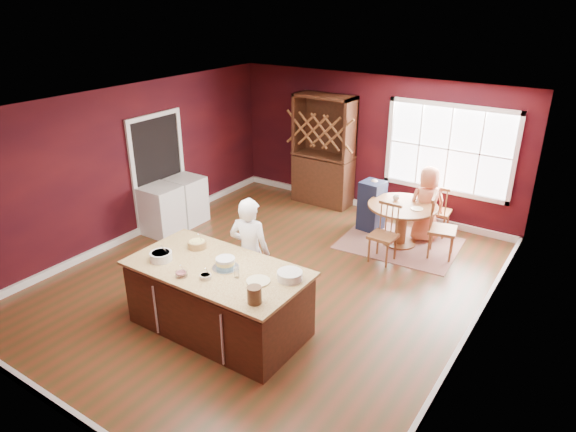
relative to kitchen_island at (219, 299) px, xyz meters
The scene contains 28 objects.
room_shell 1.67m from the kitchen_island, 96.67° to the left, with size 7.00×7.00×7.00m.
window 5.15m from the kitchen_island, 74.60° to the left, with size 2.36×0.10×1.66m, color white, non-canonical shape.
doorway 3.75m from the kitchen_island, 147.62° to the left, with size 0.08×1.26×2.13m, color white, non-canonical shape.
kitchen_island is the anchor object (origin of this frame).
dining_table 3.80m from the kitchen_island, 74.45° to the left, with size 1.20×1.20×0.75m.
baker 0.81m from the kitchen_island, 92.87° to the left, with size 0.59×0.39×1.61m, color white.
layer_cake 0.56m from the kitchen_island, 22.60° to the left, with size 0.34×0.34×0.14m, color silver, non-canonical shape.
bowl_blue 0.94m from the kitchen_island, 160.55° to the right, with size 0.29×0.29×0.11m, color white.
bowl_yellow 0.83m from the kitchen_island, 155.14° to the left, with size 0.26×0.26×0.10m, color olive.
bowl_pink 0.69m from the kitchen_island, 116.76° to the right, with size 0.16×0.16×0.06m, color silver.
bowl_olive 0.59m from the kitchen_island, 75.82° to the right, with size 0.15×0.15×0.05m, color beige.
drinking_glass 0.67m from the kitchen_island, ahead, with size 0.07×0.07×0.14m, color silver.
dinner_plate 0.81m from the kitchen_island, ahead, with size 0.29×0.29×0.02m, color beige.
white_tub 1.11m from the kitchen_island, 15.56° to the left, with size 0.31×0.31×0.11m, color white.
stoneware_crock 1.12m from the kitchen_island, 23.18° to the right, with size 0.17×0.17×0.20m, color brown.
toy_figurine 0.94m from the kitchen_island, 16.13° to the right, with size 0.05×0.05×0.09m, color #FFF618, non-canonical shape.
rug 3.82m from the kitchen_island, 74.45° to the left, with size 1.98×1.53×0.01m, color brown.
chair_east 4.01m from the kitchen_island, 63.98° to the left, with size 0.45×0.43×1.08m, color brown, non-canonical shape.
chair_south 3.08m from the kitchen_island, 70.83° to the left, with size 0.42×0.40×1.00m, color brown, non-canonical shape.
chair_north 4.64m from the kitchen_island, 72.19° to the left, with size 0.42×0.40×0.99m, color brown, non-canonical shape.
seated_woman 4.29m from the kitchen_island, 72.40° to the left, with size 0.67×0.44×1.37m, color #CC714B.
high_chair 3.96m from the kitchen_island, 85.48° to the left, with size 0.40×0.40×0.98m, color #17223A, non-canonical shape.
toddler 4.04m from the kitchen_island, 86.17° to the left, with size 0.18×0.14×0.26m, color #8CA5BF, non-canonical shape.
table_plate 3.84m from the kitchen_island, 70.32° to the left, with size 0.21×0.21×0.02m, color beige.
table_cup 3.90m from the kitchen_island, 77.62° to the left, with size 0.12×0.12×0.09m, color silver.
hutch 4.79m from the kitchen_island, 103.62° to the left, with size 1.24×0.52×2.27m, color black.
washer 3.26m from the kitchen_island, 149.26° to the left, with size 0.62×0.60×0.90m, color white.
dryer 3.63m from the kitchen_island, 140.55° to the left, with size 0.61×0.59×0.89m, color silver.
Camera 1 is at (4.06, -5.61, 4.10)m, focal length 32.00 mm.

